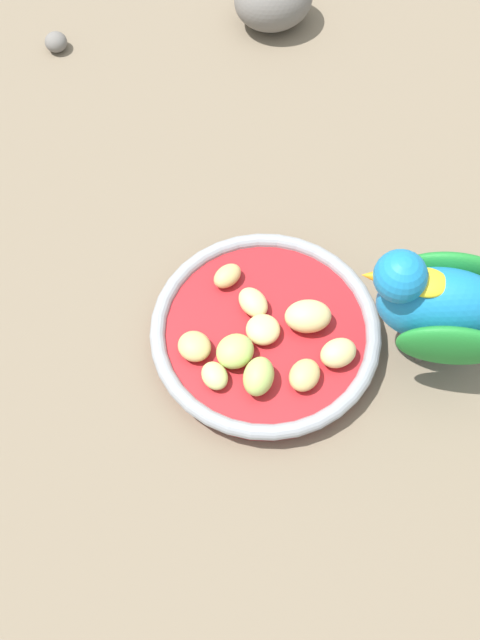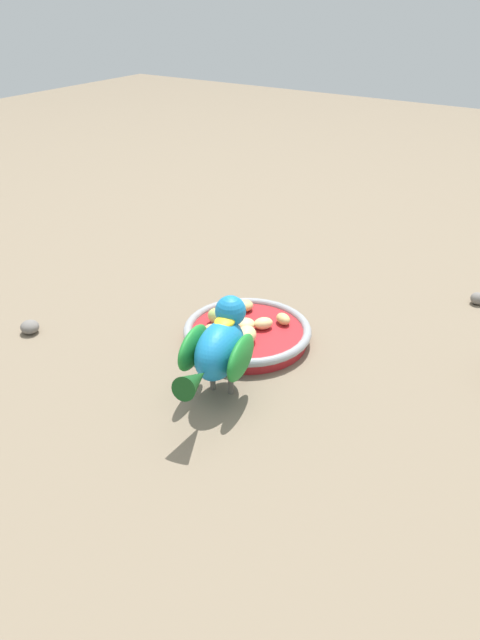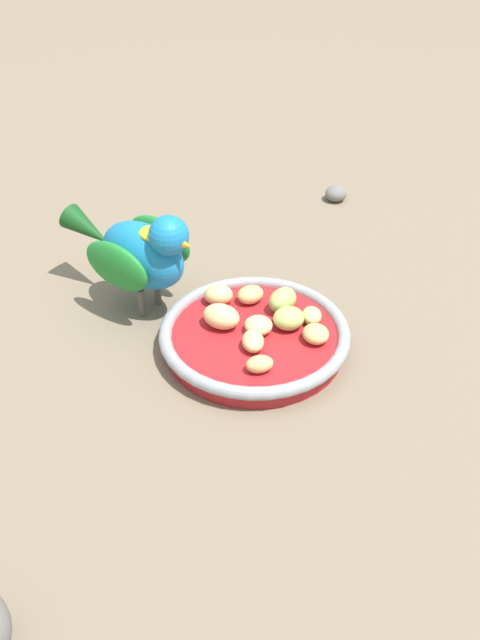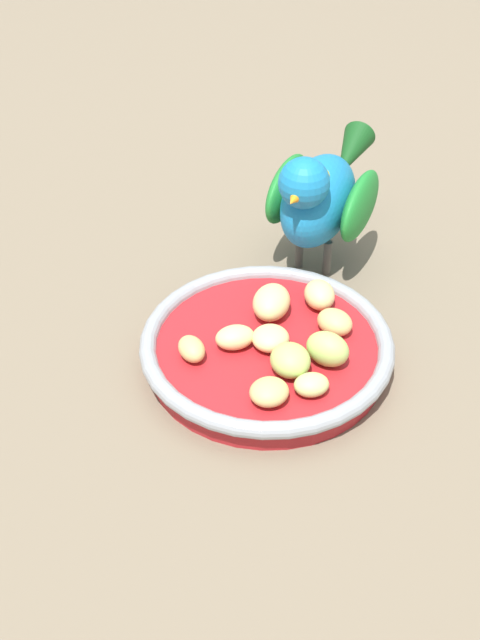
{
  "view_description": "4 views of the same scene",
  "coord_description": "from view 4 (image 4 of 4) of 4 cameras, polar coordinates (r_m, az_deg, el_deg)",
  "views": [
    {
      "loc": [
        0.31,
        0.09,
        0.6
      ],
      "look_at": [
        0.03,
        -0.01,
        0.07
      ],
      "focal_mm": 45.95,
      "sensor_mm": 36.0,
      "label": 1
    },
    {
      "loc": [
        -0.4,
        0.65,
        0.47
      ],
      "look_at": [
        0.0,
        0.04,
        0.05
      ],
      "focal_mm": 34.19,
      "sensor_mm": 36.0,
      "label": 2
    },
    {
      "loc": [
        -0.38,
        -0.42,
        0.47
      ],
      "look_at": [
        -0.0,
        0.01,
        0.04
      ],
      "focal_mm": 42.25,
      "sensor_mm": 36.0,
      "label": 3
    },
    {
      "loc": [
        0.28,
        -0.38,
        0.43
      ],
      "look_at": [
        -0.01,
        -0.0,
        0.04
      ],
      "focal_mm": 48.05,
      "sensor_mm": 36.0,
      "label": 4
    }
  ],
  "objects": [
    {
      "name": "apple_piece_8",
      "position": [
        0.58,
        1.95,
        -4.81
      ],
      "size": [
        0.03,
        0.04,
        0.02
      ],
      "primitive_type": "ellipsoid",
      "rotation": [
        0.0,
        0.0,
        1.11
      ],
      "color": "tan",
      "rests_on": "feeding_bowl"
    },
    {
      "name": "apple_piece_5",
      "position": [
        0.61,
        -3.24,
        -1.93
      ],
      "size": [
        0.03,
        0.03,
        0.02
      ],
      "primitive_type": "ellipsoid",
      "rotation": [
        0.0,
        0.0,
        5.8
      ],
      "color": "tan",
      "rests_on": "feeding_bowl"
    },
    {
      "name": "apple_piece_3",
      "position": [
        0.59,
        4.78,
        -4.32
      ],
      "size": [
        0.03,
        0.03,
        0.02
      ],
      "primitive_type": "ellipsoid",
      "rotation": [
        0.0,
        0.0,
        0.84
      ],
      "color": "#C6D17A",
      "rests_on": "feeding_bowl"
    },
    {
      "name": "feeding_bowl",
      "position": [
        0.63,
        1.79,
        -1.96
      ],
      "size": [
        0.19,
        0.19,
        0.03
      ],
      "color": "#AD1E23",
      "rests_on": "ground_plane"
    },
    {
      "name": "ground_plane",
      "position": [
        0.64,
        0.65,
        -2.99
      ],
      "size": [
        4.0,
        4.0,
        0.0
      ],
      "primitive_type": "plane",
      "color": "#756651"
    },
    {
      "name": "apple_piece_4",
      "position": [
        0.62,
        -0.35,
        -1.16
      ],
      "size": [
        0.03,
        0.04,
        0.02
      ],
      "primitive_type": "ellipsoid",
      "rotation": [
        0.0,
        0.0,
        0.93
      ],
      "color": "#E5C67F",
      "rests_on": "feeding_bowl"
    },
    {
      "name": "apple_piece_9",
      "position": [
        0.66,
        5.31,
        1.69
      ],
      "size": [
        0.04,
        0.04,
        0.02
      ],
      "primitive_type": "ellipsoid",
      "rotation": [
        0.0,
        0.0,
        5.52
      ],
      "color": "#E5C67F",
      "rests_on": "feeding_bowl"
    },
    {
      "name": "apple_piece_1",
      "position": [
        0.62,
        2.05,
        -1.22
      ],
      "size": [
        0.03,
        0.03,
        0.02
      ],
      "primitive_type": "ellipsoid",
      "rotation": [
        0.0,
        0.0,
        4.69
      ],
      "color": "#E5C67F",
      "rests_on": "feeding_bowl"
    },
    {
      "name": "parrot",
      "position": [
        0.7,
        5.35,
        8.34
      ],
      "size": [
        0.1,
        0.17,
        0.12
      ],
      "rotation": [
        0.0,
        0.0,
        -1.35
      ],
      "color": "#59544C",
      "rests_on": "ground_plane"
    },
    {
      "name": "apple_piece_7",
      "position": [
        0.6,
        3.37,
        -2.69
      ],
      "size": [
        0.04,
        0.04,
        0.02
      ],
      "primitive_type": "ellipsoid",
      "rotation": [
        0.0,
        0.0,
        5.75
      ],
      "color": "#B2CC66",
      "rests_on": "feeding_bowl"
    },
    {
      "name": "apple_piece_0",
      "position": [
        0.64,
        6.33,
        -0.14
      ],
      "size": [
        0.03,
        0.03,
        0.02
      ],
      "primitive_type": "ellipsoid",
      "rotation": [
        0.0,
        0.0,
        2.97
      ],
      "color": "tan",
      "rests_on": "feeding_bowl"
    },
    {
      "name": "apple_piece_6",
      "position": [
        0.61,
        5.86,
        -1.93
      ],
      "size": [
        0.03,
        0.03,
        0.03
      ],
      "primitive_type": "ellipsoid",
      "rotation": [
        0.0,
        0.0,
        0.08
      ],
      "color": "#B2CC66",
      "rests_on": "feeding_bowl"
    },
    {
      "name": "apple_piece_2",
      "position": [
        0.65,
        2.11,
        1.19
      ],
      "size": [
        0.04,
        0.05,
        0.02
      ],
      "primitive_type": "ellipsoid",
      "rotation": [
        0.0,
        0.0,
        1.96
      ],
      "color": "#E5C67F",
      "rests_on": "feeding_bowl"
    }
  ]
}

